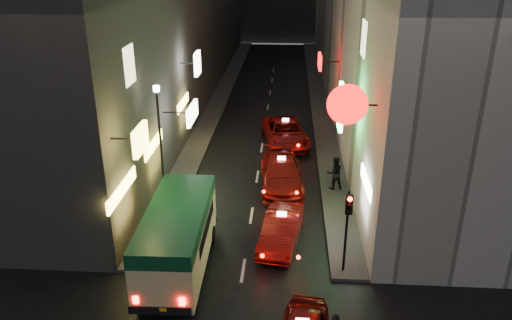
# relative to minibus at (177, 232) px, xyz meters

# --- Properties ---
(sidewalk_left) EXTENTS (1.50, 52.00, 0.15)m
(sidewalk_left) POSITION_rel_minibus_xyz_m (-1.69, 25.57, -1.67)
(sidewalk_left) COLOR #4A4845
(sidewalk_left) RESTS_ON ground
(sidewalk_right) EXTENTS (1.50, 52.00, 0.15)m
(sidewalk_right) POSITION_rel_minibus_xyz_m (6.81, 25.57, -1.67)
(sidewalk_right) COLOR #4A4845
(sidewalk_right) RESTS_ON ground
(minibus) EXTENTS (2.38, 6.45, 2.76)m
(minibus) POSITION_rel_minibus_xyz_m (0.00, 0.00, 0.00)
(minibus) COLOR #EEDE95
(minibus) RESTS_ON ground
(taxi_second) EXTENTS (2.83, 5.29, 1.77)m
(taxi_second) POSITION_rel_minibus_xyz_m (4.04, 2.21, -0.94)
(taxi_second) COLOR maroon
(taxi_second) RESTS_ON ground
(taxi_third) EXTENTS (2.79, 5.91, 2.00)m
(taxi_third) POSITION_rel_minibus_xyz_m (3.92, 7.94, -0.83)
(taxi_third) COLOR maroon
(taxi_third) RESTS_ON ground
(taxi_far) EXTENTS (3.33, 6.12, 2.02)m
(taxi_far) POSITION_rel_minibus_xyz_m (4.06, 14.36, -0.82)
(taxi_far) COLOR maroon
(taxi_far) RESTS_ON ground
(pedestrian_sidewalk) EXTENTS (0.85, 0.62, 2.03)m
(pedestrian_sidewalk) POSITION_rel_minibus_xyz_m (6.74, 7.54, -0.58)
(pedestrian_sidewalk) COLOR black
(pedestrian_sidewalk) RESTS_ON sidewalk_right
(traffic_light) EXTENTS (0.26, 0.43, 3.50)m
(traffic_light) POSITION_rel_minibus_xyz_m (6.56, 0.04, 0.94)
(traffic_light) COLOR black
(traffic_light) RESTS_ON sidewalk_right
(lamp_post) EXTENTS (0.28, 0.28, 6.22)m
(lamp_post) POSITION_rel_minibus_xyz_m (-1.64, 4.57, 1.98)
(lamp_post) COLOR black
(lamp_post) RESTS_ON sidewalk_left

